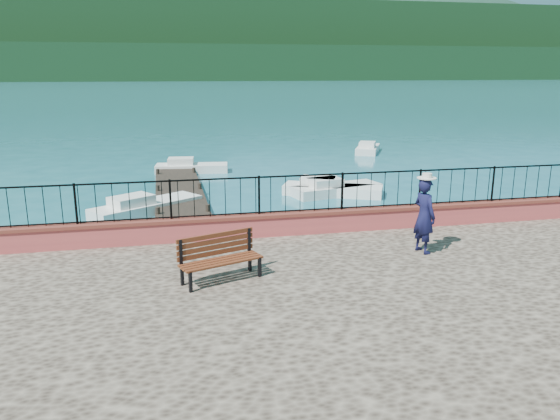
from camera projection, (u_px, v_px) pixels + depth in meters
name	position (u px, v px, depth m)	size (l,w,h in m)	color
ground	(308.00, 345.00, 10.89)	(2000.00, 2000.00, 0.00)	#19596B
parapet	(271.00, 224.00, 14.02)	(28.00, 0.46, 0.58)	#BA4743
railing	(271.00, 195.00, 13.83)	(27.00, 0.05, 0.95)	black
dock	(181.00, 204.00, 21.80)	(2.00, 16.00, 0.30)	#2D231C
far_forest	(162.00, 63.00, 292.54)	(900.00, 60.00, 18.00)	black
foothills	(160.00, 43.00, 346.09)	(900.00, 120.00, 44.00)	black
companion_hill	(369.00, 75.00, 586.27)	(448.00, 384.00, 180.00)	#142D23
park_bench	(221.00, 267.00, 10.98)	(1.77, 1.09, 0.94)	black
person	(424.00, 216.00, 12.56)	(0.64, 0.42, 1.75)	black
hat	(427.00, 176.00, 12.33)	(0.44, 0.44, 0.12)	silver
boat_0	(147.00, 203.00, 20.92)	(4.36, 1.30, 0.80)	silver
boat_1	(333.00, 186.00, 23.96)	(4.30, 1.30, 0.80)	white
boat_2	(337.00, 186.00, 24.02)	(4.00, 1.30, 0.80)	silver
boat_4	(192.00, 165.00, 29.35)	(3.82, 1.30, 0.80)	silver
boat_5	(368.00, 146.00, 36.34)	(3.38, 1.30, 0.80)	silver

